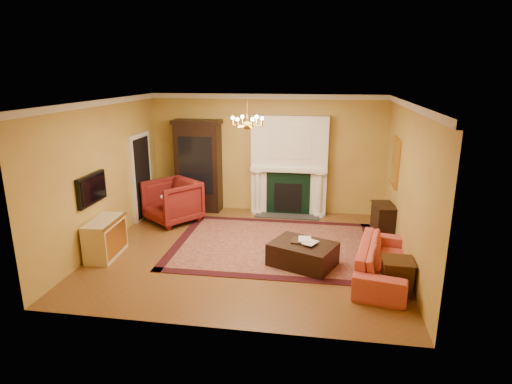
% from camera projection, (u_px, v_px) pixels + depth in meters
% --- Properties ---
extents(floor, '(6.00, 5.50, 0.02)m').
position_uv_depth(floor, '(248.00, 251.00, 8.72)').
color(floor, brown).
rests_on(floor, ground).
extents(ceiling, '(6.00, 5.50, 0.02)m').
position_uv_depth(ceiling, '(247.00, 101.00, 7.90)').
color(ceiling, silver).
rests_on(ceiling, wall_back).
extents(wall_back, '(6.00, 0.02, 3.00)m').
position_uv_depth(wall_back, '(267.00, 154.00, 10.94)').
color(wall_back, gold).
rests_on(wall_back, floor).
extents(wall_front, '(6.00, 0.02, 3.00)m').
position_uv_depth(wall_front, '(211.00, 230.00, 5.69)').
color(wall_front, gold).
rests_on(wall_front, floor).
extents(wall_left, '(0.02, 5.50, 3.00)m').
position_uv_depth(wall_left, '(103.00, 174.00, 8.77)').
color(wall_left, gold).
rests_on(wall_left, floor).
extents(wall_right, '(0.02, 5.50, 3.00)m').
position_uv_depth(wall_right, '(409.00, 186.00, 7.86)').
color(wall_right, gold).
rests_on(wall_right, floor).
extents(fireplace, '(1.90, 0.70, 2.50)m').
position_uv_depth(fireplace, '(289.00, 168.00, 10.75)').
color(fireplace, white).
rests_on(fireplace, wall_back).
extents(crown_molding, '(6.00, 5.50, 0.12)m').
position_uv_depth(crown_molding, '(255.00, 101.00, 8.83)').
color(crown_molding, silver).
rests_on(crown_molding, ceiling).
extents(doorway, '(0.08, 1.05, 2.10)m').
position_uv_depth(doorway, '(142.00, 176.00, 10.50)').
color(doorway, silver).
rests_on(doorway, wall_left).
extents(tv_panel, '(0.09, 0.95, 0.58)m').
position_uv_depth(tv_panel, '(92.00, 189.00, 8.23)').
color(tv_panel, black).
rests_on(tv_panel, wall_left).
extents(gilt_mirror, '(0.06, 0.76, 1.05)m').
position_uv_depth(gilt_mirror, '(395.00, 163.00, 9.15)').
color(gilt_mirror, gold).
rests_on(gilt_mirror, wall_right).
extents(chandelier, '(0.63, 0.55, 0.53)m').
position_uv_depth(chandelier, '(247.00, 122.00, 8.01)').
color(chandelier, '#B88932').
rests_on(chandelier, ceiling).
extents(oriental_rug, '(4.26, 3.21, 0.02)m').
position_uv_depth(oriental_rug, '(274.00, 245.00, 9.00)').
color(oriental_rug, '#4C1019').
rests_on(oriental_rug, floor).
extents(china_cabinet, '(1.13, 0.52, 2.26)m').
position_uv_depth(china_cabinet, '(199.00, 168.00, 11.04)').
color(china_cabinet, black).
rests_on(china_cabinet, floor).
extents(wingback_armchair, '(1.50, 1.49, 1.13)m').
position_uv_depth(wingback_armchair, '(172.00, 199.00, 10.27)').
color(wingback_armchair, maroon).
rests_on(wingback_armchair, floor).
extents(pedestal_table, '(0.41, 0.41, 0.74)m').
position_uv_depth(pedestal_table, '(170.00, 208.00, 10.04)').
color(pedestal_table, black).
rests_on(pedestal_table, floor).
extents(commode, '(0.54, 1.04, 0.75)m').
position_uv_depth(commode, '(105.00, 238.00, 8.39)').
color(commode, beige).
rests_on(commode, floor).
extents(coral_sofa, '(1.01, 2.22, 0.84)m').
position_uv_depth(coral_sofa, '(384.00, 255.00, 7.50)').
color(coral_sofa, '#C7553F').
rests_on(coral_sofa, floor).
extents(end_table, '(0.48, 0.48, 0.54)m').
position_uv_depth(end_table, '(397.00, 276.00, 7.05)').
color(end_table, '#35210E').
rests_on(end_table, floor).
extents(console_table, '(0.48, 0.72, 0.75)m').
position_uv_depth(console_table, '(383.00, 223.00, 9.25)').
color(console_table, black).
rests_on(console_table, floor).
extents(leather_ottoman, '(1.38, 1.22, 0.43)m').
position_uv_depth(leather_ottoman, '(303.00, 254.00, 8.02)').
color(leather_ottoman, black).
rests_on(leather_ottoman, oriental_rug).
extents(ottoman_tray, '(0.43, 0.35, 0.03)m').
position_uv_depth(ottoman_tray, '(303.00, 241.00, 8.03)').
color(ottoman_tray, black).
rests_on(ottoman_tray, leather_ottoman).
extents(book_a, '(0.24, 0.04, 0.32)m').
position_uv_depth(book_a, '(299.00, 232.00, 8.00)').
color(book_a, gray).
rests_on(book_a, ottoman_tray).
extents(book_b, '(0.21, 0.12, 0.30)m').
position_uv_depth(book_b, '(305.00, 234.00, 7.91)').
color(book_b, gray).
rests_on(book_b, ottoman_tray).
extents(topiary_left, '(0.15, 0.15, 0.41)m').
position_uv_depth(topiary_left, '(261.00, 157.00, 10.75)').
color(topiary_left, tan).
rests_on(topiary_left, fireplace).
extents(topiary_right, '(0.16, 0.16, 0.43)m').
position_uv_depth(topiary_right, '(316.00, 158.00, 10.53)').
color(topiary_right, tan).
rests_on(topiary_right, fireplace).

